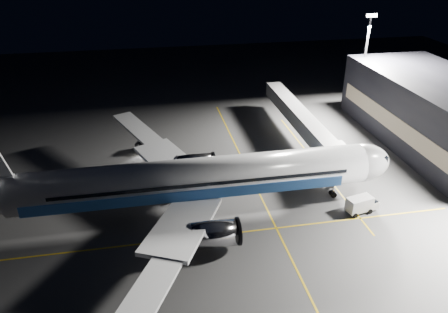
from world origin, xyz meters
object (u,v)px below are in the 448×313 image
(service_truck, at_px, (362,204))
(baggage_tug, at_px, (144,146))
(safety_cone_a, at_px, (183,178))
(safety_cone_b, at_px, (179,195))
(jet_bridge, at_px, (303,121))
(safety_cone_c, at_px, (195,194))
(airliner, at_px, (187,180))
(floodlight_mast_north, at_px, (365,55))

(service_truck, distance_m, baggage_tug, 38.91)
(safety_cone_a, bearing_deg, safety_cone_b, -102.99)
(service_truck, bearing_deg, safety_cone_b, 148.49)
(jet_bridge, xyz_separation_m, baggage_tug, (-28.69, 2.84, -3.69))
(safety_cone_a, distance_m, safety_cone_c, 5.10)
(safety_cone_b, xyz_separation_m, safety_cone_c, (2.45, 0.00, -0.06))
(airliner, height_order, service_truck, airliner)
(airliner, relative_size, safety_cone_c, 109.40)
(jet_bridge, xyz_separation_m, safety_cone_a, (-22.87, -9.13, -4.27))
(safety_cone_b, height_order, safety_cone_c, safety_cone_b)
(safety_cone_b, bearing_deg, service_truck, -18.89)
(service_truck, bearing_deg, safety_cone_c, 146.59)
(baggage_tug, relative_size, safety_cone_c, 5.76)
(service_truck, height_order, baggage_tug, service_truck)
(jet_bridge, relative_size, safety_cone_a, 54.83)
(airliner, distance_m, safety_cone_a, 10.16)
(jet_bridge, relative_size, safety_cone_c, 61.22)
(safety_cone_a, bearing_deg, airliner, -91.32)
(baggage_tug, distance_m, safety_cone_b, 17.54)
(floodlight_mast_north, height_order, safety_cone_a, floodlight_mast_north)
(safety_cone_a, bearing_deg, baggage_tug, 115.92)
(airliner, height_order, floodlight_mast_north, floodlight_mast_north)
(floodlight_mast_north, bearing_deg, airliner, -142.09)
(airliner, relative_size, jet_bridge, 1.79)
(safety_cone_a, xyz_separation_m, safety_cone_c, (1.31, -4.93, -0.03))
(baggage_tug, bearing_deg, safety_cone_a, -42.48)
(floodlight_mast_north, relative_size, safety_cone_b, 30.42)
(jet_bridge, bearing_deg, floodlight_mast_north, 37.74)
(safety_cone_b, distance_m, safety_cone_c, 2.45)
(floodlight_mast_north, bearing_deg, safety_cone_c, -144.72)
(jet_bridge, distance_m, safety_cone_c, 26.09)
(safety_cone_c, bearing_deg, baggage_tug, 112.88)
(floodlight_mast_north, xyz_separation_m, safety_cone_c, (-39.56, -27.99, -12.09))
(jet_bridge, distance_m, baggage_tug, 29.06)
(service_truck, distance_m, safety_cone_c, 23.94)
(floodlight_mast_north, relative_size, baggage_tug, 6.39)
(airliner, relative_size, safety_cone_b, 90.34)
(baggage_tug, xyz_separation_m, safety_cone_a, (5.82, -11.96, -0.57))
(jet_bridge, height_order, baggage_tug, jet_bridge)
(airliner, relative_size, safety_cone_a, 97.99)
(airliner, distance_m, service_truck, 24.60)
(safety_cone_c, bearing_deg, service_truck, -20.79)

